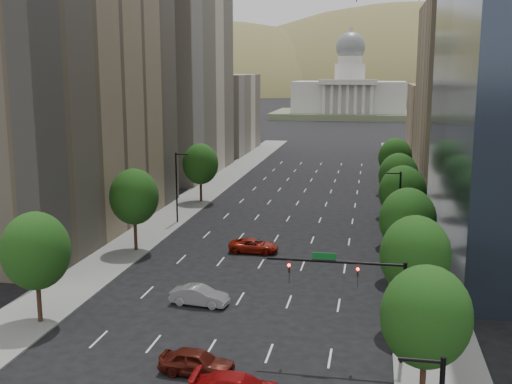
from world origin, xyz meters
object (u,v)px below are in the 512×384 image
Objects in this scene: traffic_signal at (365,287)px; capitol at (349,96)px; car_red_far at (254,246)px; car_silver at (200,296)px; car_maroon at (197,362)px.

traffic_signal is 219.99m from capitol.
car_red_far is at bearing 116.71° from traffic_signal.
car_red_far is at bearing -90.44° from capitol.
car_red_far is at bearing 0.94° from car_silver.
traffic_signal is 27.11m from car_red_far.
car_maroon is (-10.40, -3.82, -4.34)m from traffic_signal.
car_red_far is (-1.49, -195.82, -7.85)m from capitol.
car_maroon is (0.13, -223.53, -7.74)m from capitol.
traffic_signal reaches higher than car_silver.
capitol is 211.91m from car_silver.
capitol is (-10.53, 219.71, 3.40)m from traffic_signal.
car_silver is at bearing 174.15° from car_red_far.
traffic_signal is 0.15× the size of capitol.
capitol is 223.66m from car_maroon.
car_silver is (-13.53, 7.96, -4.37)m from traffic_signal.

